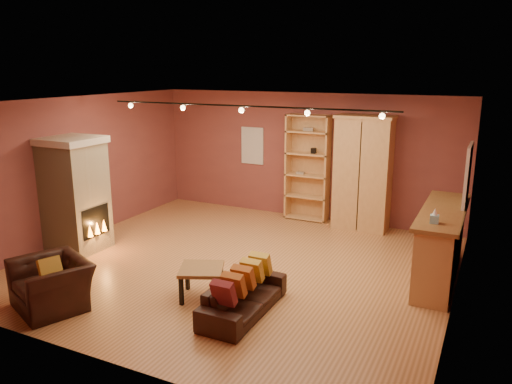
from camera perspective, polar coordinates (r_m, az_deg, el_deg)
The scene contains 16 objects.
floor at distance 8.76m, azimuth -2.17°, elevation -8.32°, with size 7.00×7.00×0.00m, color #9C6237.
ceiling at distance 8.12m, azimuth -2.36°, elevation 10.27°, with size 7.00×7.00×0.00m, color brown.
back_wall at distance 11.24m, azimuth 5.61°, elevation 4.10°, with size 7.00×0.02×2.80m, color brown.
left_wall at distance 10.42m, azimuth -19.51°, elevation 2.56°, with size 0.02×6.50×2.80m, color brown.
right_wall at distance 7.40m, azimuth 22.41°, elevation -2.21°, with size 0.02×6.50×2.80m, color brown.
fireplace at distance 9.76m, azimuth -19.93°, elevation -0.27°, with size 1.01×0.98×2.12m.
back_window at distance 11.70m, azimuth -0.41°, elevation 5.31°, with size 0.56×0.04×0.86m, color beige.
bookcase at distance 11.11m, azimuth 6.03°, elevation 2.89°, with size 0.96×0.37×2.35m.
armoire at distance 10.58m, azimuth 12.11°, elevation 2.15°, with size 1.18×0.67×2.40m.
bar_counter at distance 8.53m, azimuth 20.34°, elevation -5.60°, with size 0.65×2.45×1.17m.
tissue_box at distance 7.57m, azimuth 19.74°, elevation -2.71°, with size 0.13×0.13×0.22m.
right_window at distance 8.70m, azimuth 23.03°, elevation 1.77°, with size 0.05×0.90×1.00m, color beige.
loveseat at distance 7.04m, azimuth -1.44°, elevation -11.12°, with size 0.48×1.62×0.71m.
armchair at distance 7.71m, azimuth -22.37°, elevation -8.92°, with size 1.25×1.05×0.93m.
coffee_table at distance 7.50m, azimuth -6.25°, elevation -9.06°, with size 0.82×0.82×0.47m.
track_rail at distance 8.30m, azimuth -1.69°, elevation 9.60°, with size 5.20×0.09×0.13m.
Camera 1 is at (3.84, -7.13, 3.35)m, focal length 35.00 mm.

